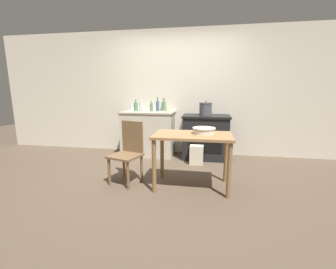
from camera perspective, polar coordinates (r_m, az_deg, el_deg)
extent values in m
plane|color=brown|center=(3.49, -1.60, -11.29)|extent=(14.00, 14.00, 0.00)
cube|color=beige|center=(4.79, 2.22, 10.48)|extent=(8.00, 0.07, 2.55)
cube|color=beige|center=(4.67, -4.99, 0.11)|extent=(1.04, 0.57, 0.88)
cube|color=#A9A08F|center=(4.60, -5.09, 5.66)|extent=(1.07, 0.60, 0.03)
cube|color=black|center=(4.51, 9.53, -0.81)|extent=(0.86, 0.59, 0.82)
cube|color=black|center=(4.44, 9.71, 4.60)|extent=(0.90, 0.63, 0.04)
cube|color=black|center=(4.23, 9.45, -2.29)|extent=(0.60, 0.01, 0.34)
cube|color=#997047|center=(3.04, 6.26, -0.22)|extent=(1.05, 0.62, 0.03)
cylinder|color=olive|center=(2.96, -3.58, -8.06)|extent=(0.06, 0.06, 0.72)
cylinder|color=olive|center=(2.90, 15.27, -8.89)|extent=(0.06, 0.06, 0.72)
cylinder|color=olive|center=(3.45, -1.52, -5.24)|extent=(0.06, 0.06, 0.72)
cylinder|color=olive|center=(3.39, 14.52, -5.87)|extent=(0.06, 0.06, 0.72)
cube|color=brown|center=(3.29, -10.81, -5.33)|extent=(0.50, 0.50, 0.03)
cube|color=brown|center=(3.37, -9.02, -0.52)|extent=(0.35, 0.14, 0.47)
cylinder|color=brown|center=(3.34, -14.70, -9.11)|extent=(0.04, 0.04, 0.40)
cylinder|color=brown|center=(3.14, -10.14, -10.25)|extent=(0.04, 0.04, 0.40)
cylinder|color=brown|center=(3.57, -11.13, -7.58)|extent=(0.04, 0.04, 0.40)
cylinder|color=brown|center=(3.38, -6.71, -8.51)|extent=(0.04, 0.04, 0.40)
cube|color=beige|center=(4.15, 7.24, -5.14)|extent=(0.24, 0.17, 0.35)
cylinder|color=#4C4C51|center=(4.34, 9.51, 6.24)|extent=(0.24, 0.24, 0.23)
cylinder|color=#4C4C51|center=(4.33, 9.57, 7.87)|extent=(0.25, 0.25, 0.02)
sphere|color=black|center=(4.33, 9.58, 8.16)|extent=(0.02, 0.02, 0.02)
cylinder|color=silver|center=(3.09, 9.12, 0.99)|extent=(0.29, 0.29, 0.08)
cylinder|color=beige|center=(3.09, 9.14, 1.61)|extent=(0.31, 0.31, 0.01)
cylinder|color=silver|center=(4.70, -6.86, 7.06)|extent=(0.07, 0.07, 0.19)
cylinder|color=silver|center=(4.69, -6.89, 8.63)|extent=(0.03, 0.03, 0.07)
cylinder|color=#517F5B|center=(4.73, -1.08, 7.18)|extent=(0.08, 0.08, 0.19)
cylinder|color=#517F5B|center=(4.72, -1.08, 8.77)|extent=(0.03, 0.03, 0.07)
cylinder|color=#517F5B|center=(4.63, -4.24, 6.85)|extent=(0.06, 0.06, 0.15)
cylinder|color=#517F5B|center=(4.62, -4.26, 8.18)|extent=(0.02, 0.02, 0.06)
cylinder|color=silver|center=(4.91, -9.29, 6.77)|extent=(0.06, 0.06, 0.12)
cylinder|color=silver|center=(4.90, -9.32, 7.73)|extent=(0.02, 0.02, 0.05)
cylinder|color=#517F5B|center=(4.76, -8.16, 6.98)|extent=(0.08, 0.08, 0.17)
cylinder|color=#517F5B|center=(4.76, -8.20, 8.39)|extent=(0.03, 0.03, 0.07)
cylinder|color=#3D5675|center=(4.64, -2.66, 7.18)|extent=(0.06, 0.06, 0.20)
cylinder|color=#3D5675|center=(4.64, -2.67, 8.91)|extent=(0.02, 0.02, 0.08)
cylinder|color=beige|center=(4.45, -0.15, 6.33)|extent=(0.07, 0.07, 0.10)
cylinder|color=silver|center=(4.48, -6.36, 6.16)|extent=(0.07, 0.07, 0.08)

